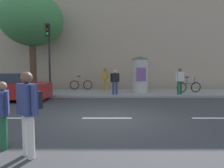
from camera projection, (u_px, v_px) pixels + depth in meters
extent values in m
plane|color=#38383A|center=(107.00, 118.00, 7.19)|extent=(80.00, 80.00, 0.00)
cube|color=gray|center=(109.00, 93.00, 14.16)|extent=(36.00, 4.00, 0.15)
cube|color=silver|center=(107.00, 118.00, 7.19)|extent=(1.80, 0.16, 0.01)
cube|color=silver|center=(216.00, 118.00, 7.20)|extent=(1.80, 0.16, 0.01)
cube|color=tan|center=(110.00, 35.00, 18.76)|extent=(36.00, 5.00, 10.04)
cylinder|color=black|center=(49.00, 66.00, 12.37)|extent=(0.12, 0.12, 3.62)
cube|color=black|center=(47.00, 30.00, 12.02)|extent=(0.24, 0.24, 0.75)
sphere|color=#390605|center=(47.00, 26.00, 11.87)|extent=(0.16, 0.16, 0.16)
sphere|color=#3C2906|center=(47.00, 30.00, 11.89)|extent=(0.16, 0.16, 0.16)
sphere|color=green|center=(47.00, 34.00, 11.91)|extent=(0.16, 0.16, 0.16)
cylinder|color=#B2ADA3|center=(140.00, 76.00, 13.77)|extent=(1.07, 1.07, 2.31)
cone|color=#334C33|center=(140.00, 58.00, 13.67)|extent=(1.18, 1.18, 0.20)
cube|color=#724C84|center=(141.00, 74.00, 13.21)|extent=(0.64, 0.02, 0.90)
cylinder|color=#4C3826|center=(33.00, 69.00, 14.40)|extent=(0.46, 0.46, 3.28)
ellipsoid|color=#3D7F42|center=(31.00, 19.00, 14.13)|extent=(4.44, 4.44, 3.77)
cylinder|color=#1E5938|center=(4.00, 130.00, 4.56)|extent=(0.14, 0.14, 0.76)
cylinder|color=#1E5938|center=(3.00, 133.00, 4.36)|extent=(0.14, 0.14, 0.76)
cube|color=navy|center=(2.00, 103.00, 4.41)|extent=(0.39, 0.49, 0.54)
cylinder|color=navy|center=(3.00, 101.00, 4.64)|extent=(0.09, 0.09, 0.51)
cylinder|color=navy|center=(1.00, 105.00, 4.17)|extent=(0.09, 0.09, 0.51)
sphere|color=#8C664C|center=(1.00, 86.00, 4.38)|extent=(0.21, 0.21, 0.21)
cylinder|color=silver|center=(25.00, 134.00, 4.09)|extent=(0.14, 0.14, 0.88)
cylinder|color=silver|center=(31.00, 137.00, 3.93)|extent=(0.14, 0.14, 0.88)
cube|color=navy|center=(27.00, 99.00, 3.95)|extent=(0.50, 0.49, 0.62)
cylinder|color=navy|center=(21.00, 98.00, 4.14)|extent=(0.09, 0.09, 0.59)
cylinder|color=navy|center=(33.00, 101.00, 3.77)|extent=(0.09, 0.09, 0.59)
sphere|color=brown|center=(26.00, 78.00, 3.92)|extent=(0.24, 0.24, 0.24)
cube|color=black|center=(35.00, 100.00, 4.09)|extent=(0.31, 0.31, 0.36)
cylinder|color=#1E5938|center=(178.00, 88.00, 12.60)|extent=(0.14, 0.14, 0.85)
cylinder|color=#1E5938|center=(181.00, 88.00, 12.64)|extent=(0.14, 0.14, 0.85)
cube|color=silver|center=(180.00, 76.00, 12.56)|extent=(0.44, 0.31, 0.60)
cylinder|color=silver|center=(176.00, 76.00, 12.52)|extent=(0.09, 0.09, 0.57)
cylinder|color=silver|center=(183.00, 76.00, 12.61)|extent=(0.09, 0.09, 0.57)
sphere|color=brown|center=(180.00, 70.00, 12.53)|extent=(0.23, 0.23, 0.23)
cylinder|color=#B78C33|center=(104.00, 84.00, 15.16)|extent=(0.14, 0.14, 0.87)
cylinder|color=#B78C33|center=(106.00, 85.00, 15.07)|extent=(0.14, 0.14, 0.87)
cube|color=#B78C33|center=(105.00, 75.00, 15.06)|extent=(0.47, 0.39, 0.61)
cylinder|color=#B78C33|center=(102.00, 75.00, 15.17)|extent=(0.09, 0.09, 0.58)
cylinder|color=#B78C33|center=(108.00, 75.00, 14.95)|extent=(0.09, 0.09, 0.58)
sphere|color=#8C664C|center=(105.00, 69.00, 15.03)|extent=(0.23, 0.23, 0.23)
cylinder|color=navy|center=(113.00, 88.00, 12.59)|extent=(0.14, 0.14, 0.79)
cylinder|color=navy|center=(116.00, 88.00, 12.65)|extent=(0.14, 0.14, 0.79)
cube|color=black|center=(115.00, 78.00, 12.57)|extent=(0.48, 0.36, 0.56)
cylinder|color=black|center=(111.00, 78.00, 12.49)|extent=(0.09, 0.09, 0.53)
cylinder|color=black|center=(118.00, 78.00, 12.65)|extent=(0.09, 0.09, 0.53)
sphere|color=tan|center=(115.00, 72.00, 12.54)|extent=(0.21, 0.21, 0.21)
torus|color=black|center=(181.00, 87.00, 13.61)|extent=(0.72, 0.15, 0.72)
torus|color=black|center=(195.00, 87.00, 13.74)|extent=(0.72, 0.15, 0.72)
cylinder|color=navy|center=(188.00, 84.00, 13.65)|extent=(0.94, 0.16, 0.04)
cylinder|color=navy|center=(186.00, 81.00, 13.62)|extent=(0.04, 0.04, 0.45)
cylinder|color=navy|center=(194.00, 81.00, 13.69)|extent=(0.04, 0.04, 0.50)
cube|color=black|center=(187.00, 77.00, 13.60)|extent=(0.25, 0.13, 0.06)
torus|color=black|center=(74.00, 85.00, 15.54)|extent=(0.72, 0.13, 0.72)
torus|color=black|center=(87.00, 85.00, 15.64)|extent=(0.72, 0.13, 0.72)
cylinder|color=#D85919|center=(81.00, 82.00, 15.57)|extent=(0.94, 0.13, 0.04)
cylinder|color=#D85919|center=(79.00, 79.00, 15.54)|extent=(0.04, 0.04, 0.45)
cylinder|color=#D85919|center=(86.00, 79.00, 15.60)|extent=(0.04, 0.04, 0.50)
cube|color=black|center=(79.00, 76.00, 15.52)|extent=(0.25, 0.12, 0.06)
cylinder|color=black|center=(0.00, 94.00, 11.61)|extent=(0.65, 0.25, 0.64)
cube|color=maroon|center=(6.00, 90.00, 11.01)|extent=(4.67, 2.05, 0.81)
cube|color=#262D38|center=(1.00, 78.00, 10.94)|extent=(2.64, 1.78, 0.55)
cylinder|color=black|center=(29.00, 97.00, 10.20)|extent=(0.65, 0.24, 0.64)
cylinder|color=black|center=(41.00, 93.00, 11.97)|extent=(0.65, 0.24, 0.64)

